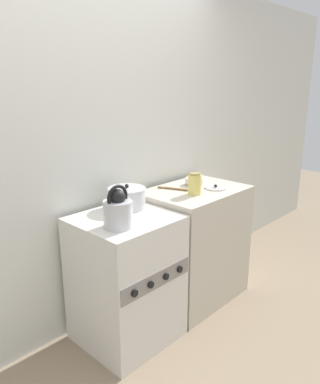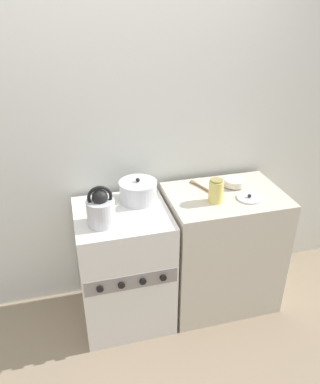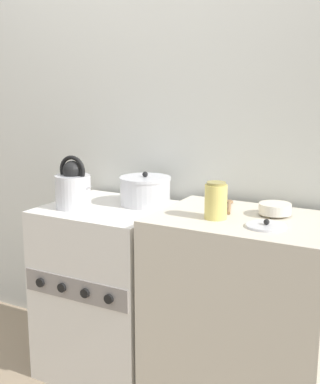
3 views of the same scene
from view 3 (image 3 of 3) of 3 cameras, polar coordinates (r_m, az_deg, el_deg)
wall_back at (r=2.93m, az=-1.64°, el=6.79°), size 7.00×0.06×2.50m
stove at (r=2.83m, az=-5.33°, el=-10.31°), size 0.62×0.60×0.89m
counter at (r=2.52m, az=8.84°, el=-12.97°), size 0.80×0.57×0.93m
kettle at (r=2.67m, az=-9.25°, el=0.50°), size 0.21×0.18×0.26m
cooking_pot at (r=2.71m, az=-1.59°, el=0.13°), size 0.26×0.26×0.17m
enamel_bowl at (r=2.41m, az=12.16°, el=-1.76°), size 0.14×0.14×0.06m
storage_jar at (r=2.31m, az=5.97°, el=-0.94°), size 0.10×0.10×0.16m
loose_pot_lid at (r=2.23m, az=11.28°, el=-3.55°), size 0.17×0.17×0.03m
wooden_spoon at (r=2.53m, az=7.39°, el=-1.43°), size 0.11×0.25×0.02m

